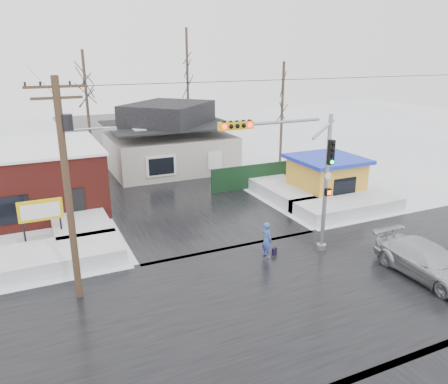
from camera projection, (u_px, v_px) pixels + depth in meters
name	position (u px, v px, depth m)	size (l,w,h in m)	color
ground	(287.00, 294.00, 18.47)	(120.00, 120.00, 0.00)	white
road_ns	(287.00, 294.00, 18.47)	(10.00, 120.00, 0.02)	black
road_ew	(287.00, 294.00, 18.47)	(120.00, 10.00, 0.02)	black
snowbank_nw	(48.00, 258.00, 20.82)	(7.00, 3.00, 0.80)	white
snowbank_ne	(347.00, 205.00, 27.98)	(7.00, 3.00, 0.80)	white
snowbank_nside_w	(78.00, 217.00, 25.94)	(3.00, 8.00, 0.80)	white
snowbank_nside_e	(279.00, 188.00, 31.51)	(3.00, 8.00, 0.80)	white
traffic_signal	(301.00, 168.00, 20.61)	(6.05, 0.68, 7.00)	gray
utility_pole	(68.00, 179.00, 16.77)	(3.15, 0.44, 9.00)	#382619
brick_building	(0.00, 181.00, 27.29)	(12.20, 8.20, 4.12)	maroon
marquee_sign	(41.00, 212.00, 22.51)	(2.20, 0.21, 2.55)	black
house	(169.00, 139.00, 37.48)	(10.40, 8.40, 5.76)	beige
kiosk	(326.00, 177.00, 30.44)	(4.60, 4.60, 2.88)	gold
fence	(260.00, 175.00, 32.89)	(8.00, 0.12, 1.80)	black
tree_far_left	(84.00, 74.00, 36.92)	(3.00, 3.00, 10.00)	#332821
tree_far_mid	(187.00, 54.00, 42.14)	(3.00, 3.00, 12.00)	#332821
tree_far_right	(283.00, 83.00, 38.34)	(3.00, 3.00, 9.00)	#332821
pedestrian	(267.00, 240.00, 21.58)	(0.67, 0.44, 1.83)	#3D56AB
car	(427.00, 262.00, 19.71)	(2.12, 5.22, 1.52)	#B7B9BF
shopping_bag	(274.00, 252.00, 22.02)	(0.28, 0.12, 0.35)	black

